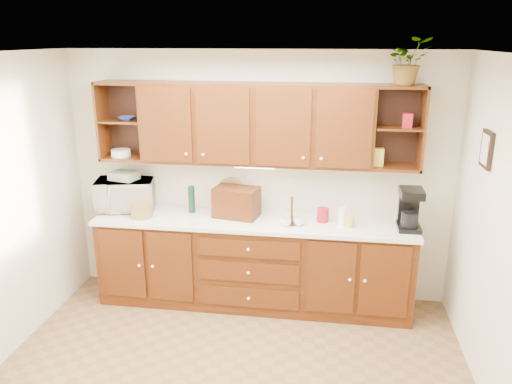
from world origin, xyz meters
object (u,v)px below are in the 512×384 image
(potted_plant, at_px, (408,61))
(microwave, at_px, (125,194))
(bread_box, at_px, (236,202))
(coffee_maker, at_px, (410,209))

(potted_plant, bearing_deg, microwave, 179.58)
(bread_box, xyz_separation_m, coffee_maker, (1.71, -0.08, 0.04))
(microwave, distance_m, bread_box, 1.22)
(coffee_maker, bearing_deg, microwave, 177.39)
(bread_box, bearing_deg, microwave, -171.14)
(coffee_maker, height_order, potted_plant, potted_plant)
(coffee_maker, distance_m, potted_plant, 1.38)
(microwave, relative_size, potted_plant, 1.41)
(coffee_maker, xyz_separation_m, potted_plant, (-0.12, 0.11, 1.37))
(bread_box, bearing_deg, coffee_maker, 8.81)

